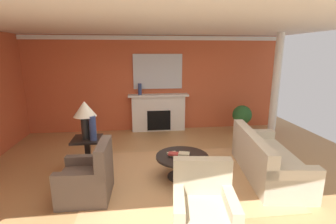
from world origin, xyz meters
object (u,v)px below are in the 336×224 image
armchair_facing_fireplace (204,213)px  coffee_table (182,161)px  mantel_mirror (158,72)px  side_table (88,152)px  fireplace (159,113)px  table_lamp (85,113)px  vase_on_side_table (93,128)px  vase_mantel_left (140,89)px  armchair_near_window (88,180)px  potted_plant (242,117)px  sofa (266,161)px

armchair_facing_fireplace → coffee_table: armchair_facing_fireplace is taller
mantel_mirror → armchair_facing_fireplace: size_ratio=1.54×
coffee_table → side_table: 1.90m
fireplace → table_lamp: (-1.63, -2.54, 0.69)m
fireplace → armchair_facing_fireplace: bearing=-87.4°
vase_on_side_table → vase_mantel_left: vase_mantel_left is taller
coffee_table → vase_mantel_left: 3.23m
armchair_near_window → table_lamp: bearing=100.2°
armchair_near_window → side_table: bearing=100.2°
vase_mantel_left → potted_plant: (2.99, -0.48, -0.81)m
coffee_table → potted_plant: size_ratio=1.20×
sofa → coffee_table: size_ratio=2.20×
coffee_table → potted_plant: potted_plant is taller
fireplace → armchair_facing_fireplace: 4.59m
sofa → coffee_table: sofa is taller
armchair_near_window → vase_on_side_table: vase_on_side_table is taller
sofa → armchair_facing_fireplace: 2.17m
fireplace → potted_plant: fireplace is taller
mantel_mirror → table_lamp: 3.18m
sofa → vase_mantel_left: 4.03m
fireplace → mantel_mirror: size_ratio=1.23×
coffee_table → vase_mantel_left: vase_mantel_left is taller
fireplace → side_table: size_ratio=2.57×
sofa → armchair_facing_fireplace: (-1.63, -1.44, 0.01)m
coffee_table → vase_on_side_table: size_ratio=2.09×
side_table → table_lamp: bearing=0.0°
coffee_table → table_lamp: table_lamp is taller
table_lamp → armchair_facing_fireplace: bearing=-47.9°
armchair_near_window → side_table: size_ratio=1.36×
mantel_mirror → armchair_facing_fireplace: 4.94m
side_table → vase_mantel_left: vase_mantel_left is taller
table_lamp → mantel_mirror: bearing=58.5°
mantel_mirror → potted_plant: 2.84m
table_lamp → vase_mantel_left: (1.08, 2.49, 0.08)m
armchair_facing_fireplace → table_lamp: size_ratio=1.27×
table_lamp → vase_on_side_table: bearing=-38.7°
armchair_facing_fireplace → vase_on_side_table: 2.63m
fireplace → side_table: bearing=-122.7°
sofa → vase_on_side_table: bearing=171.8°
fireplace → vase_mantel_left: 0.94m
armchair_near_window → vase_on_side_table: bearing=91.6°
vase_mantel_left → mantel_mirror: bearing=17.2°
mantel_mirror → side_table: size_ratio=2.09×
vase_on_side_table → vase_mantel_left: size_ratio=1.42×
sofa → side_table: bearing=170.2°
vase_on_side_table → potted_plant: 4.49m
armchair_facing_fireplace → coffee_table: 1.54m
table_lamp → armchair_near_window: bearing=-79.8°
sofa → coffee_table: (-1.64, 0.10, 0.04)m
fireplace → table_lamp: table_lamp is taller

